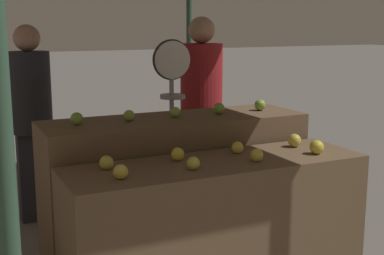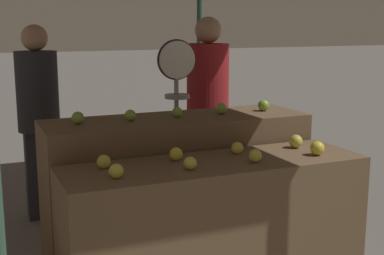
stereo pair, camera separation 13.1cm
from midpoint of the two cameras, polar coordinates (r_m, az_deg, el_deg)
The scene contains 18 objects.
display_counter_front at distance 3.25m, azimuth 1.46°, elevation -11.33°, with size 1.80×0.55×0.90m, color brown.
display_counter_back at distance 3.73m, azimuth -2.75°, elevation -6.98°, with size 1.80×0.55×1.06m, color brown.
apple_front_0 at distance 2.78m, azimuth -8.97°, elevation -4.71°, with size 0.08×0.08×0.08m, color gold.
apple_front_1 at distance 2.93m, azimuth -1.14°, elevation -3.84°, with size 0.07×0.07×0.07m, color gold.
apple_front_2 at distance 3.11m, azimuth 5.73°, elevation -2.97°, with size 0.08×0.08×0.08m, color gold.
apple_front_3 at distance 3.34m, azimuth 12.07°, elevation -2.06°, with size 0.09×0.09×0.09m, color gold.
apple_front_4 at distance 2.98m, azimuth -10.36°, elevation -3.71°, with size 0.08×0.08×0.08m, color gold.
apple_front_5 at distance 3.12m, azimuth -2.74°, elevation -2.87°, with size 0.08×0.08×0.08m, color gold.
apple_front_6 at distance 3.30m, azimuth 3.76°, elevation -2.15°, with size 0.07×0.07×0.07m, color yellow.
apple_front_7 at distance 3.51m, azimuth 9.83°, elevation -1.37°, with size 0.09×0.09×0.09m, color gold.
apple_back_0 at distance 3.41m, azimuth -13.27°, elevation 0.91°, with size 0.08×0.08×0.08m, color #7AA338.
apple_back_1 at distance 3.49m, azimuth -7.80°, elevation 1.26°, with size 0.07×0.07×0.07m, color #84AD3D.
apple_back_2 at distance 3.60m, azimuth -2.83°, elevation 1.63°, with size 0.07×0.07×0.07m, color #84AD3D.
apple_back_3 at distance 3.73m, azimuth 1.89°, elevation 2.05°, with size 0.08×0.08×0.08m, color #7AA338.
apple_back_4 at distance 3.91m, azimuth 6.33°, elevation 2.41°, with size 0.08×0.08×0.08m, color #84AD3D.
produce_scale at distance 4.22m, azimuth -3.02°, elevation 3.80°, with size 0.32×0.20×1.57m.
person_vendor_at_scale at distance 4.70m, azimuth 0.20°, elevation 2.75°, with size 0.47×0.47×1.74m.
person_customer_left at distance 4.72m, azimuth -17.58°, elevation 1.81°, with size 0.35×0.35×1.68m.
Camera 1 is at (-1.43, -2.65, 1.69)m, focal length 50.00 mm.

